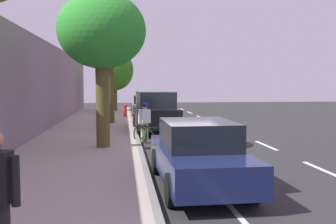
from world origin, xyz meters
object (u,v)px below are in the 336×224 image
object	(u,v)px
street_tree_far_end	(102,33)
fire_hydrant	(125,110)
parked_suv_black_second	(155,111)
parked_sedan_dark_blue_mid	(198,154)
cyclist_with_backpack	(144,118)
street_tree_near_cyclist	(114,71)
street_tree_mid_block	(110,49)
parked_sedan_tan_nearest	(145,106)
bicycle_at_curb	(150,135)

from	to	relation	value
street_tree_far_end	fire_hydrant	world-z (taller)	street_tree_far_end
parked_suv_black_second	parked_sedan_dark_blue_mid	distance (m)	10.04
cyclist_with_backpack	street_tree_near_cyclist	distance (m)	17.06
street_tree_mid_block	parked_sedan_dark_blue_mid	bearing A→B (deg)	100.21
parked_suv_black_second	street_tree_near_cyclist	distance (m)	13.85
parked_sedan_tan_nearest	street_tree_far_end	world-z (taller)	street_tree_far_end
street_tree_mid_block	fire_hydrant	distance (m)	5.57
parked_sedan_tan_nearest	fire_hydrant	xyz separation A→B (m)	(1.43, 2.15, -0.18)
parked_sedan_tan_nearest	parked_sedan_dark_blue_mid	bearing A→B (deg)	90.39
street_tree_far_end	fire_hydrant	size ratio (longest dim) A/B	6.40
parked_sedan_tan_nearest	street_tree_near_cyclist	world-z (taller)	street_tree_near_cyclist
bicycle_at_curb	fire_hydrant	bearing A→B (deg)	-85.43
parked_sedan_dark_blue_mid	street_tree_near_cyclist	distance (m)	23.76
parked_sedan_dark_blue_mid	cyclist_with_backpack	size ratio (longest dim) A/B	2.73
street_tree_near_cyclist	street_tree_far_end	bearing A→B (deg)	90.00
cyclist_with_backpack	parked_suv_black_second	bearing A→B (deg)	-102.16
cyclist_with_backpack	street_tree_near_cyclist	xyz separation A→B (m)	(1.53, -16.81, 2.48)
parked_sedan_tan_nearest	fire_hydrant	size ratio (longest dim) A/B	5.31
parked_sedan_dark_blue_mid	bicycle_at_curb	distance (m)	6.25
parked_sedan_tan_nearest	parked_sedan_dark_blue_mid	distance (m)	19.57
bicycle_at_curb	cyclist_with_backpack	distance (m)	0.80
parked_sedan_dark_blue_mid	street_tree_near_cyclist	xyz separation A→B (m)	(2.41, -23.49, 2.71)
street_tree_near_cyclist	fire_hydrant	xyz separation A→B (m)	(-0.85, 6.07, -2.90)
parked_sedan_tan_nearest	cyclist_with_backpack	xyz separation A→B (m)	(0.75, 12.89, 0.23)
street_tree_near_cyclist	fire_hydrant	size ratio (longest dim) A/B	6.00
parked_sedan_tan_nearest	cyclist_with_backpack	world-z (taller)	cyclist_with_backpack
cyclist_with_backpack	street_tree_far_end	distance (m)	3.90
parked_sedan_tan_nearest	bicycle_at_curb	bearing A→B (deg)	87.73
parked_suv_black_second	street_tree_mid_block	distance (m)	5.22
parked_sedan_tan_nearest	parked_suv_black_second	xyz separation A→B (m)	(0.02, 9.53, 0.27)
parked_sedan_tan_nearest	street_tree_far_end	size ratio (longest dim) A/B	0.83
parked_sedan_dark_blue_mid	cyclist_with_backpack	distance (m)	6.74
fire_hydrant	bicycle_at_curb	bearing A→B (deg)	94.57
parked_sedan_dark_blue_mid	street_tree_far_end	xyz separation A→B (m)	(2.41, -4.96, 3.38)
bicycle_at_curb	cyclist_with_backpack	xyz separation A→B (m)	(0.21, -0.47, 0.61)
parked_sedan_tan_nearest	parked_sedan_dark_blue_mid	xyz separation A→B (m)	(-0.13, 19.57, 0.00)
parked_sedan_tan_nearest	cyclist_with_backpack	size ratio (longest dim) A/B	2.75
street_tree_mid_block	street_tree_far_end	xyz separation A→B (m)	(0.00, 8.43, -0.19)
street_tree_near_cyclist	fire_hydrant	bearing A→B (deg)	97.99
parked_sedan_tan_nearest	cyclist_with_backpack	bearing A→B (deg)	86.69
parked_sedan_dark_blue_mid	cyclist_with_backpack	world-z (taller)	cyclist_with_backpack
cyclist_with_backpack	street_tree_mid_block	size ratio (longest dim) A/B	0.30
bicycle_at_curb	cyclist_with_backpack	bearing A→B (deg)	-65.57
parked_suv_black_second	parked_sedan_tan_nearest	bearing A→B (deg)	-90.12
parked_suv_black_second	fire_hydrant	xyz separation A→B (m)	(1.41, -7.38, -0.46)
street_tree_far_end	fire_hydrant	xyz separation A→B (m)	(-0.85, -12.45, -3.57)
street_tree_far_end	parked_suv_black_second	bearing A→B (deg)	-113.99
bicycle_at_curb	street_tree_far_end	xyz separation A→B (m)	(1.75, 1.24, 3.76)
street_tree_mid_block	fire_hydrant	bearing A→B (deg)	-101.95
bicycle_at_curb	street_tree_mid_block	world-z (taller)	street_tree_mid_block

